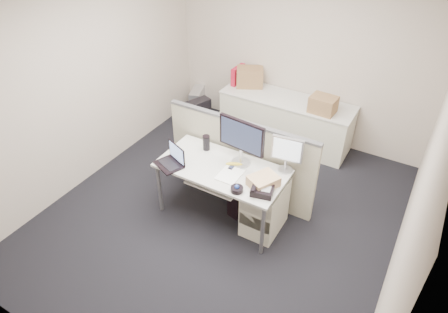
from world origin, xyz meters
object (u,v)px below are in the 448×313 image
Objects in this scene: monitor_main at (241,143)px; laptop at (168,157)px; desk_phone at (262,191)px; desk at (222,172)px.

monitor_main is 1.80× the size of laptop.
monitor_main is 2.52× the size of desk_phone.
laptop is 1.16m from desk_phone.
desk_phone is (0.60, -0.18, 0.10)m from desk.
desk is at bearing 150.59° from desk_phone.
monitor_main reaches higher than desk_phone.
desk_phone is at bearing 27.10° from laptop.
monitor_main reaches higher than desk.
desk is 2.58× the size of monitor_main.
monitor_main is 0.86m from laptop.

